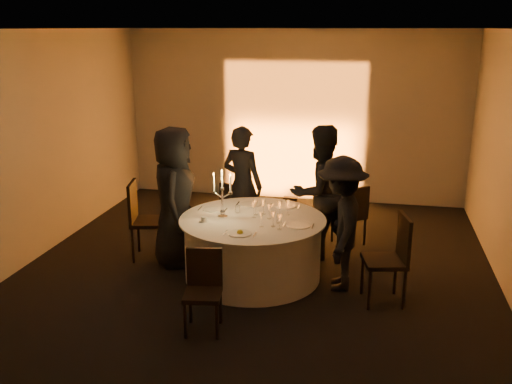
% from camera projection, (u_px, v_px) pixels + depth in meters
% --- Properties ---
extents(floor, '(7.00, 7.00, 0.00)m').
position_uv_depth(floor, '(253.00, 276.00, 7.18)').
color(floor, black).
rests_on(floor, ground).
extents(ceiling, '(7.00, 7.00, 0.00)m').
position_uv_depth(ceiling, '(252.00, 29.00, 6.34)').
color(ceiling, silver).
rests_on(ceiling, wall_back).
extents(wall_back, '(7.00, 0.00, 7.00)m').
position_uv_depth(wall_back, '(294.00, 116.00, 10.05)').
color(wall_back, '#B3AEA6').
rests_on(wall_back, floor).
extents(wall_front, '(7.00, 0.00, 7.00)m').
position_uv_depth(wall_front, '(132.00, 287.00, 3.47)').
color(wall_front, '#B3AEA6').
rests_on(wall_front, floor).
extents(wall_left, '(0.00, 7.00, 7.00)m').
position_uv_depth(wall_left, '(26.00, 150.00, 7.35)').
color(wall_left, '#B3AEA6').
rests_on(wall_left, floor).
extents(uplighter_fixture, '(0.25, 0.12, 0.10)m').
position_uv_depth(uplighter_fixture, '(290.00, 200.00, 10.17)').
color(uplighter_fixture, black).
rests_on(uplighter_fixture, floor).
extents(banquet_table, '(1.80, 1.80, 0.77)m').
position_uv_depth(banquet_table, '(253.00, 248.00, 7.07)').
color(banquet_table, black).
rests_on(banquet_table, floor).
extents(chair_left, '(0.55, 0.55, 1.06)m').
position_uv_depth(chair_left, '(142.00, 215.00, 7.61)').
color(chair_left, black).
rests_on(chair_left, floor).
extents(chair_back_left, '(0.49, 0.49, 0.86)m').
position_uv_depth(chair_back_left, '(235.00, 208.00, 8.34)').
color(chair_back_left, black).
rests_on(chair_back_left, floor).
extents(chair_back_right, '(0.54, 0.54, 0.88)m').
position_uv_depth(chair_back_right, '(352.00, 212.00, 8.07)').
color(chair_back_right, black).
rests_on(chair_back_right, floor).
extents(chair_right, '(0.54, 0.54, 1.03)m').
position_uv_depth(chair_right, '(392.00, 254.00, 6.36)').
color(chair_right, black).
rests_on(chair_right, floor).
extents(chair_front, '(0.42, 0.43, 0.85)m').
position_uv_depth(chair_front, '(204.00, 286.00, 5.83)').
color(chair_front, black).
rests_on(chair_front, floor).
extents(guest_left, '(0.76, 1.00, 1.83)m').
position_uv_depth(guest_left, '(175.00, 197.00, 7.36)').
color(guest_left, black).
rests_on(guest_left, floor).
extents(guest_back_left, '(0.72, 0.59, 1.71)m').
position_uv_depth(guest_back_left, '(243.00, 185.00, 8.10)').
color(guest_back_left, black).
rests_on(guest_back_left, floor).
extents(guest_back_right, '(1.11, 1.09, 1.81)m').
position_uv_depth(guest_back_right, '(320.00, 192.00, 7.59)').
color(guest_back_right, black).
rests_on(guest_back_right, floor).
extents(guest_right, '(0.67, 1.08, 1.61)m').
position_uv_depth(guest_right, '(341.00, 224.00, 6.68)').
color(guest_right, black).
rests_on(guest_right, floor).
extents(plate_left, '(0.36, 0.25, 0.01)m').
position_uv_depth(plate_left, '(213.00, 209.00, 7.29)').
color(plate_left, white).
rests_on(plate_left, banquet_table).
extents(plate_back_left, '(0.36, 0.28, 0.01)m').
position_uv_depth(plate_back_left, '(250.00, 204.00, 7.50)').
color(plate_back_left, white).
rests_on(plate_back_left, banquet_table).
extents(plate_back_right, '(0.35, 0.27, 0.01)m').
position_uv_depth(plate_back_right, '(286.00, 206.00, 7.42)').
color(plate_back_right, white).
rests_on(plate_back_right, banquet_table).
extents(plate_right, '(0.36, 0.29, 0.01)m').
position_uv_depth(plate_right, '(299.00, 225.00, 6.71)').
color(plate_right, white).
rests_on(plate_right, banquet_table).
extents(plate_front, '(0.36, 0.27, 0.08)m').
position_uv_depth(plate_front, '(240.00, 233.00, 6.44)').
color(plate_front, white).
rests_on(plate_front, banquet_table).
extents(coffee_cup, '(0.11, 0.11, 0.07)m').
position_uv_depth(coffee_cup, '(204.00, 219.00, 6.84)').
color(coffee_cup, white).
rests_on(coffee_cup, banquet_table).
extents(candelabra, '(0.26, 0.12, 0.62)m').
position_uv_depth(candelabra, '(222.00, 201.00, 6.94)').
color(candelabra, silver).
rests_on(candelabra, banquet_table).
extents(wine_glass_a, '(0.07, 0.07, 0.19)m').
position_uv_depth(wine_glass_a, '(269.00, 208.00, 6.92)').
color(wine_glass_a, white).
rests_on(wine_glass_a, banquet_table).
extents(wine_glass_b, '(0.07, 0.07, 0.19)m').
position_uv_depth(wine_glass_b, '(262.00, 216.00, 6.63)').
color(wine_glass_b, white).
rests_on(wine_glass_b, banquet_table).
extents(wine_glass_c, '(0.07, 0.07, 0.19)m').
position_uv_depth(wine_glass_c, '(280.00, 205.00, 7.01)').
color(wine_glass_c, white).
rests_on(wine_glass_c, banquet_table).
extents(wine_glass_d, '(0.07, 0.07, 0.19)m').
position_uv_depth(wine_glass_d, '(273.00, 215.00, 6.64)').
color(wine_glass_d, white).
rests_on(wine_glass_d, banquet_table).
extents(wine_glass_e, '(0.07, 0.07, 0.19)m').
position_uv_depth(wine_glass_e, '(254.00, 207.00, 6.96)').
color(wine_glass_e, white).
rests_on(wine_glass_e, banquet_table).
extents(wine_glass_f, '(0.07, 0.07, 0.19)m').
position_uv_depth(wine_glass_f, '(256.00, 204.00, 7.06)').
color(wine_glass_f, white).
rests_on(wine_glass_f, banquet_table).
extents(wine_glass_g, '(0.07, 0.07, 0.19)m').
position_uv_depth(wine_glass_g, '(288.00, 204.00, 7.06)').
color(wine_glass_g, white).
rests_on(wine_glass_g, banquet_table).
extents(wine_glass_h, '(0.07, 0.07, 0.19)m').
position_uv_depth(wine_glass_h, '(280.00, 218.00, 6.55)').
color(wine_glass_h, white).
rests_on(wine_glass_h, banquet_table).
extents(wine_glass_i, '(0.07, 0.07, 0.19)m').
position_uv_depth(wine_glass_i, '(264.00, 204.00, 7.09)').
color(wine_glass_i, white).
rests_on(wine_glass_i, banquet_table).
extents(tumbler_a, '(0.07, 0.07, 0.09)m').
position_uv_depth(tumbler_a, '(238.00, 209.00, 7.17)').
color(tumbler_a, white).
rests_on(tumbler_a, banquet_table).
extents(tumbler_b, '(0.07, 0.07, 0.09)m').
position_uv_depth(tumbler_b, '(279.00, 220.00, 6.79)').
color(tumbler_b, white).
rests_on(tumbler_b, banquet_table).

